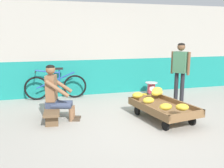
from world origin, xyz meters
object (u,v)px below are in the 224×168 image
object	(u,v)px
vendor_seated	(56,93)
shopping_bag	(154,107)
customer_adult	(180,67)
bicycle_near_left	(56,86)
banana_cart	(163,108)
weighing_scale	(151,88)
plastic_crate	(151,100)
low_bench	(52,110)

from	to	relation	value
vendor_seated	shopping_bag	world-z (taller)	vendor_seated
customer_adult	bicycle_near_left	bearing A→B (deg)	155.44
banana_cart	weighing_scale	bearing A→B (deg)	79.90
vendor_seated	plastic_crate	distance (m)	2.35
banana_cart	vendor_seated	world-z (taller)	vendor_seated
plastic_crate	vendor_seated	bearing A→B (deg)	-170.43
low_bench	plastic_crate	bearing A→B (deg)	8.69
low_bench	bicycle_near_left	bearing A→B (deg)	84.24
low_bench	shopping_bag	world-z (taller)	low_bench
vendor_seated	weighing_scale	xyz separation A→B (m)	(2.28, 0.38, -0.11)
banana_cart	plastic_crate	xyz separation A→B (m)	(0.18, 0.99, -0.09)
bicycle_near_left	shopping_bag	world-z (taller)	bicycle_near_left
low_bench	bicycle_near_left	size ratio (longest dim) A/B	0.68
weighing_scale	vendor_seated	bearing A→B (deg)	-170.46
vendor_seated	banana_cart	bearing A→B (deg)	-15.94
low_bench	vendor_seated	xyz separation A→B (m)	(0.08, -0.02, 0.37)
low_bench	weighing_scale	xyz separation A→B (m)	(2.37, 0.36, 0.25)
bicycle_near_left	shopping_bag	distance (m)	2.75
plastic_crate	weighing_scale	bearing A→B (deg)	-90.00
plastic_crate	customer_adult	distance (m)	1.11
banana_cart	vendor_seated	distance (m)	2.22
banana_cart	customer_adult	xyz separation A→B (m)	(0.94, 0.98, 0.71)
bicycle_near_left	customer_adult	distance (m)	3.31
banana_cart	weighing_scale	distance (m)	1.02
banana_cart	shopping_bag	xyz separation A→B (m)	(0.06, 0.55, -0.12)
vendor_seated	customer_adult	world-z (taller)	customer_adult
customer_adult	shopping_bag	distance (m)	1.28
weighing_scale	plastic_crate	bearing A→B (deg)	90.00
plastic_crate	customer_adult	world-z (taller)	customer_adult
banana_cart	customer_adult	size ratio (longest dim) A/B	1.02
weighing_scale	shopping_bag	bearing A→B (deg)	-104.47
bicycle_near_left	customer_adult	bearing A→B (deg)	-24.56
plastic_crate	shopping_bag	size ratio (longest dim) A/B	1.50
banana_cart	customer_adult	bearing A→B (deg)	46.31
banana_cart	low_bench	size ratio (longest dim) A/B	1.39
low_bench	vendor_seated	world-z (taller)	vendor_seated
low_bench	bicycle_near_left	xyz separation A→B (m)	(0.17, 1.71, 0.15)
banana_cart	bicycle_near_left	distance (m)	3.09
customer_adult	shopping_bag	size ratio (longest dim) A/B	6.38
low_bench	customer_adult	distance (m)	3.24
plastic_crate	weighing_scale	world-z (taller)	weighing_scale
banana_cart	bicycle_near_left	world-z (taller)	bicycle_near_left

